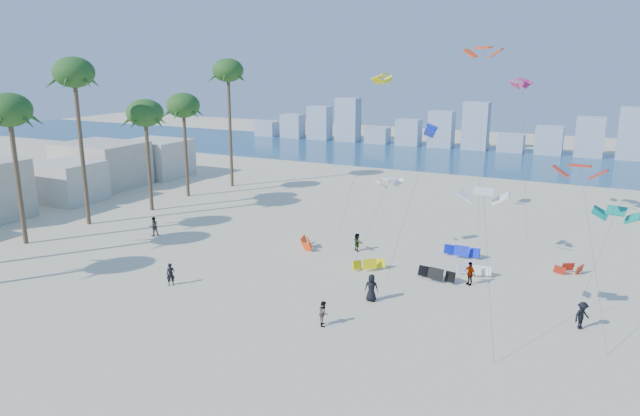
% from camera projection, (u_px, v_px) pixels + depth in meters
% --- Properties ---
extents(ground, '(220.00, 220.00, 0.00)m').
position_uv_depth(ground, '(153.00, 338.00, 34.10)').
color(ground, beige).
rests_on(ground, ground).
extents(ocean, '(220.00, 220.00, 0.00)m').
position_uv_depth(ocean, '(453.00, 157.00, 96.66)').
color(ocean, navy).
rests_on(ocean, ground).
extents(kitesurfer_near, '(0.71, 0.69, 1.65)m').
position_uv_depth(kitesurfer_near, '(171.00, 274.00, 41.81)').
color(kitesurfer_near, black).
rests_on(kitesurfer_near, ground).
extents(kitesurfer_mid, '(0.87, 0.94, 1.55)m').
position_uv_depth(kitesurfer_mid, '(324.00, 313.00, 35.56)').
color(kitesurfer_mid, gray).
rests_on(kitesurfer_mid, ground).
extents(kitesurfers_far, '(42.97, 10.39, 1.87)m').
position_uv_depth(kitesurfers_far, '(384.00, 267.00, 43.27)').
color(kitesurfers_far, black).
rests_on(kitesurfers_far, ground).
extents(grounded_kites, '(22.88, 8.52, 0.94)m').
position_uv_depth(grounded_kites, '(429.00, 262.00, 45.54)').
color(grounded_kites, '#FF430D').
rests_on(grounded_kites, ground).
extents(flying_kites, '(28.00, 28.49, 17.44)m').
position_uv_depth(flying_kites, '(497.00, 114.00, 45.04)').
color(flying_kites, white).
rests_on(flying_kites, ground).
extents(palm_row, '(6.43, 44.80, 16.02)m').
position_uv_depth(palm_row, '(87.00, 101.00, 54.27)').
color(palm_row, brown).
rests_on(palm_row, ground).
extents(beachfront_buildings, '(11.50, 43.00, 6.00)m').
position_uv_depth(beachfront_buildings, '(48.00, 179.00, 65.94)').
color(beachfront_buildings, beige).
rests_on(beachfront_buildings, ground).
extents(distant_skyline, '(85.00, 3.00, 8.40)m').
position_uv_depth(distant_skyline, '(461.00, 131.00, 105.09)').
color(distant_skyline, '#9EADBF').
rests_on(distant_skyline, ground).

